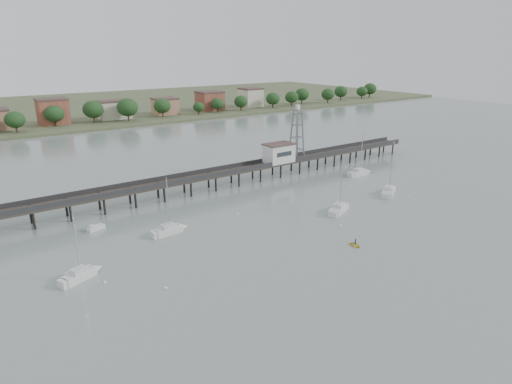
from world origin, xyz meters
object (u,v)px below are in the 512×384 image
Objects in this scene: yellow_dinghy at (355,246)px; white_tender at (95,228)px; sailboat_e at (362,172)px; sailboat_b at (173,229)px; pier at (200,177)px; lattice_tower at (297,135)px; sailboat_a at (85,273)px; sailboat_c at (341,208)px; sailboat_d at (390,190)px.

white_tender is at bearing 138.86° from yellow_dinghy.
yellow_dinghy is at bearing -138.39° from sailboat_e.
sailboat_b is at bearing -172.70° from sailboat_e.
pier is at bearing 0.31° from white_tender.
lattice_tower is at bearing -8.93° from white_tender.
sailboat_a is at bearing 161.09° from yellow_dinghy.
sailboat_c reaches higher than sailboat_e.
sailboat_e is 3.52× the size of white_tender.
yellow_dinghy reaches higher than white_tender.
sailboat_e is at bearing -43.33° from lattice_tower.
sailboat_e is 61.89m from sailboat_b.
white_tender is at bearing 178.54° from sailboat_e.
sailboat_c reaches higher than sailboat_a.
sailboat_c is 5.61× the size of yellow_dinghy.
sailboat_d is (38.47, -28.00, -3.16)m from pier.
sailboat_b is (18.75, 7.96, -0.00)m from sailboat_a.
sailboat_e is 0.93× the size of sailboat_d.
sailboat_b is at bearing 137.15° from yellow_dinghy.
pier is 35.71m from sailboat_c.
sailboat_d reaches higher than sailboat_a.
white_tender is (6.63, 18.00, -0.24)m from sailboat_a.
sailboat_d is at bearing -76.01° from lattice_tower.
lattice_tower is 30.70m from sailboat_d.
sailboat_c reaches higher than white_tender.
pier is 32.34m from lattice_tower.
lattice_tower is at bearing 74.23° from sailboat_d.
white_tender is at bearing -171.22° from lattice_tower.
sailboat_d reaches higher than white_tender.
lattice_tower is 72.71m from sailboat_a.
sailboat_a is 0.82× the size of sailboat_d.
yellow_dinghy is at bearing -43.63° from sailboat_a.
yellow_dinghy is (-11.23, -14.42, -0.64)m from sailboat_c.
pier is 44.54m from sailboat_a.
sailboat_b is 35.01m from yellow_dinghy.
sailboat_c reaches higher than yellow_dinghy.
lattice_tower is at bearing 138.08° from sailboat_e.
sailboat_d is (18.90, 1.69, -0.00)m from sailboat_c.
white_tender is 1.55× the size of yellow_dinghy.
yellow_dinghy is (8.34, -44.12, -3.79)m from pier.
sailboat_b is at bearing -130.25° from pier.
sailboat_e is 5.46× the size of yellow_dinghy.
sailboat_c is at bearing -24.97° from sailboat_a.
sailboat_e is at bearing 36.09° from sailboat_d.
sailboat_e reaches higher than sailboat_b.
pier is 47.15m from sailboat_e.
sailboat_e is (25.66, 16.75, 0.00)m from sailboat_c.
white_tender is at bearing 47.38° from sailboat_a.
sailboat_e is 1.13× the size of sailboat_a.
sailboat_b is 3.24× the size of white_tender.
yellow_dinghy is (24.68, -24.83, -0.65)m from sailboat_b.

